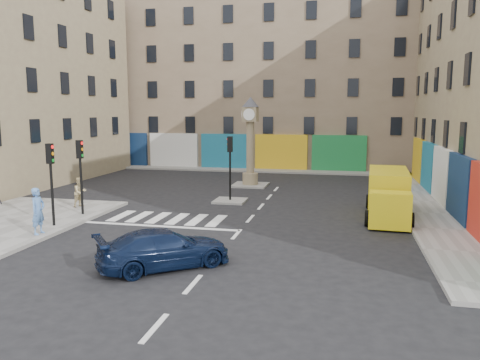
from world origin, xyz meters
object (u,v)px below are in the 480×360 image
(clock_pillar, at_px, (250,136))
(pedestrian_tan, at_px, (80,192))
(traffic_light_left_far, at_px, (80,165))
(traffic_light_left_near, at_px, (51,171))
(yellow_van, at_px, (388,194))
(pedestrian_blue, at_px, (38,211))
(navy_sedan, at_px, (164,249))
(traffic_light_island, at_px, (230,158))

(clock_pillar, distance_m, pedestrian_tan, 12.54)
(pedestrian_tan, bearing_deg, traffic_light_left_far, -126.61)
(traffic_light_left_near, bearing_deg, yellow_van, 21.33)
(traffic_light_left_near, bearing_deg, pedestrian_blue, -78.39)
(traffic_light_left_near, distance_m, pedestrian_blue, 2.11)
(traffic_light_left_far, bearing_deg, clock_pillar, 61.06)
(pedestrian_blue, bearing_deg, traffic_light_left_far, 7.16)
(traffic_light_left_far, xyz_separation_m, pedestrian_blue, (0.30, -3.86, -1.49))
(traffic_light_left_near, relative_size, yellow_van, 0.58)
(yellow_van, bearing_deg, pedestrian_tan, -170.18)
(clock_pillar, xyz_separation_m, pedestrian_blue, (-6.00, -15.26, -2.42))
(navy_sedan, bearing_deg, yellow_van, -79.14)
(traffic_light_island, relative_size, navy_sedan, 0.82)
(navy_sedan, relative_size, pedestrian_tan, 2.83)
(traffic_light_left_far, relative_size, pedestrian_tan, 2.32)
(traffic_light_left_near, distance_m, clock_pillar, 15.19)
(navy_sedan, relative_size, yellow_van, 0.71)
(traffic_light_island, xyz_separation_m, navy_sedan, (0.56, -11.69, -1.94))
(traffic_light_left_near, height_order, pedestrian_tan, traffic_light_left_near)
(clock_pillar, bearing_deg, pedestrian_blue, -111.47)
(traffic_light_left_near, height_order, pedestrian_blue, traffic_light_left_near)
(traffic_light_left_far, xyz_separation_m, traffic_light_island, (6.30, 5.40, -0.03))
(clock_pillar, relative_size, navy_sedan, 1.35)
(traffic_light_island, bearing_deg, traffic_light_left_near, -128.93)
(traffic_light_left_far, xyz_separation_m, yellow_van, (14.94, 3.44, -1.49))
(traffic_light_island, bearing_deg, pedestrian_tan, -152.74)
(traffic_light_island, xyz_separation_m, yellow_van, (8.64, -1.96, -1.46))
(navy_sedan, bearing_deg, traffic_light_left_near, 20.99)
(traffic_light_left_far, distance_m, clock_pillar, 13.05)
(pedestrian_tan, bearing_deg, yellow_van, -64.25)
(traffic_light_left_near, height_order, traffic_light_left_far, same)
(traffic_light_island, distance_m, pedestrian_tan, 8.47)
(traffic_light_left_far, relative_size, clock_pillar, 0.61)
(navy_sedan, height_order, pedestrian_blue, pedestrian_blue)
(yellow_van, distance_m, pedestrian_blue, 16.36)
(traffic_light_left_near, xyz_separation_m, traffic_light_left_far, (0.00, 2.40, 0.00))
(traffic_light_island, height_order, pedestrian_tan, traffic_light_island)
(clock_pillar, relative_size, pedestrian_tan, 3.83)
(pedestrian_tan, bearing_deg, traffic_light_island, -43.54)
(pedestrian_blue, bearing_deg, clock_pillar, -18.75)
(traffic_light_island, height_order, pedestrian_blue, traffic_light_island)
(clock_pillar, height_order, yellow_van, clock_pillar)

